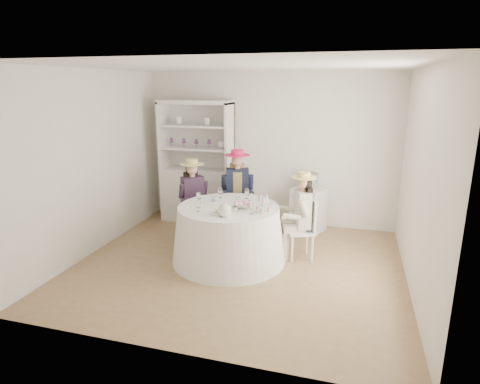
# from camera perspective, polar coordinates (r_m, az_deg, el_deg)

# --- Properties ---
(ground) EXTENTS (4.50, 4.50, 0.00)m
(ground) POSITION_cam_1_polar(r_m,az_deg,el_deg) (5.77, -0.28, -10.37)
(ground) COLOR olive
(ground) RESTS_ON ground
(ceiling) EXTENTS (4.50, 4.50, 0.00)m
(ceiling) POSITION_cam_1_polar(r_m,az_deg,el_deg) (5.22, -0.32, 17.50)
(ceiling) COLOR white
(ceiling) RESTS_ON wall_back
(wall_back) EXTENTS (4.50, 0.00, 4.50)m
(wall_back) POSITION_cam_1_polar(r_m,az_deg,el_deg) (7.24, 4.15, 6.07)
(wall_back) COLOR silver
(wall_back) RESTS_ON ground
(wall_front) EXTENTS (4.50, 0.00, 4.50)m
(wall_front) POSITION_cam_1_polar(r_m,az_deg,el_deg) (3.52, -9.43, -3.85)
(wall_front) COLOR silver
(wall_front) RESTS_ON ground
(wall_left) EXTENTS (0.00, 4.50, 4.50)m
(wall_left) POSITION_cam_1_polar(r_m,az_deg,el_deg) (6.33, -20.31, 3.85)
(wall_left) COLOR silver
(wall_left) RESTS_ON ground
(wall_right) EXTENTS (0.00, 4.50, 4.50)m
(wall_right) POSITION_cam_1_polar(r_m,az_deg,el_deg) (5.19, 24.31, 1.15)
(wall_right) COLOR silver
(wall_right) RESTS_ON ground
(tea_table) EXTENTS (1.63, 1.63, 0.82)m
(tea_table) POSITION_cam_1_polar(r_m,az_deg,el_deg) (5.78, -1.62, -5.95)
(tea_table) COLOR white
(tea_table) RESTS_ON ground
(hutch) EXTENTS (1.42, 0.78, 2.21)m
(hutch) POSITION_cam_1_polar(r_m,az_deg,el_deg) (7.45, -6.02, 1.84)
(hutch) COLOR silver
(hutch) RESTS_ON ground
(side_table) EXTENTS (0.64, 0.64, 0.76)m
(side_table) POSITION_cam_1_polar(r_m,az_deg,el_deg) (7.05, 9.70, -2.47)
(side_table) COLOR silver
(side_table) RESTS_ON ground
(hatbox) EXTENTS (0.35, 0.35, 0.27)m
(hatbox) POSITION_cam_1_polar(r_m,az_deg,el_deg) (6.92, 9.89, 1.60)
(hatbox) COLOR black
(hatbox) RESTS_ON side_table
(guest_left) EXTENTS (0.56, 0.57, 1.33)m
(guest_left) POSITION_cam_1_polar(r_m,az_deg,el_deg) (6.52, -6.65, -0.40)
(guest_left) COLOR silver
(guest_left) RESTS_ON ground
(guest_mid) EXTENTS (0.55, 0.59, 1.45)m
(guest_mid) POSITION_cam_1_polar(r_m,az_deg,el_deg) (6.64, -0.37, 0.60)
(guest_mid) COLOR silver
(guest_mid) RESTS_ON ground
(guest_right) EXTENTS (0.54, 0.49, 1.29)m
(guest_right) POSITION_cam_1_polar(r_m,az_deg,el_deg) (5.82, 8.64, -2.62)
(guest_right) COLOR silver
(guest_right) RESTS_ON ground
(spare_chair) EXTENTS (0.47, 0.47, 0.93)m
(spare_chair) POSITION_cam_1_polar(r_m,az_deg,el_deg) (6.84, -0.19, -1.75)
(spare_chair) COLOR silver
(spare_chair) RESTS_ON ground
(teacup_a) EXTENTS (0.09, 0.09, 0.06)m
(teacup_a) POSITION_cam_1_polar(r_m,az_deg,el_deg) (5.86, -3.62, -1.07)
(teacup_a) COLOR white
(teacup_a) RESTS_ON tea_table
(teacup_b) EXTENTS (0.07, 0.07, 0.06)m
(teacup_b) POSITION_cam_1_polar(r_m,az_deg,el_deg) (5.85, -0.28, -1.11)
(teacup_b) COLOR white
(teacup_b) RESTS_ON tea_table
(teacup_c) EXTENTS (0.09, 0.09, 0.07)m
(teacup_c) POSITION_cam_1_polar(r_m,az_deg,el_deg) (5.63, 1.21, -1.70)
(teacup_c) COLOR white
(teacup_c) RESTS_ON tea_table
(flower_bowl) EXTENTS (0.27, 0.27, 0.06)m
(flower_bowl) POSITION_cam_1_polar(r_m,az_deg,el_deg) (5.56, 0.35, -1.97)
(flower_bowl) COLOR white
(flower_bowl) RESTS_ON tea_table
(flower_arrangement) EXTENTS (0.17, 0.17, 0.06)m
(flower_arrangement) POSITION_cam_1_polar(r_m,az_deg,el_deg) (5.49, 0.17, -1.64)
(flower_arrangement) COLOR pink
(flower_arrangement) RESTS_ON tea_table
(table_teapot) EXTENTS (0.25, 0.18, 0.19)m
(table_teapot) POSITION_cam_1_polar(r_m,az_deg,el_deg) (5.19, -2.13, -2.64)
(table_teapot) COLOR white
(table_teapot) RESTS_ON tea_table
(sandwich_plate) EXTENTS (0.23, 0.23, 0.05)m
(sandwich_plate) POSITION_cam_1_polar(r_m,az_deg,el_deg) (5.33, -3.07, -2.92)
(sandwich_plate) COLOR white
(sandwich_plate) RESTS_ON tea_table
(cupcake_stand) EXTENTS (0.23, 0.23, 0.22)m
(cupcake_stand) POSITION_cam_1_polar(r_m,az_deg,el_deg) (5.38, 3.31, -2.04)
(cupcake_stand) COLOR white
(cupcake_stand) RESTS_ON tea_table
(stemware_set) EXTENTS (0.99, 0.99, 0.15)m
(stemware_set) POSITION_cam_1_polar(r_m,az_deg,el_deg) (5.62, -1.66, -1.31)
(stemware_set) COLOR white
(stemware_set) RESTS_ON tea_table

